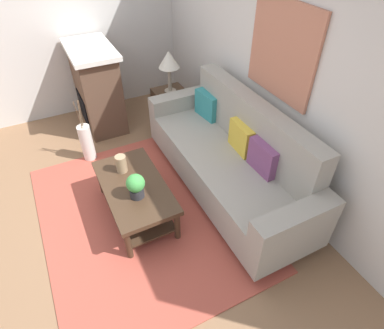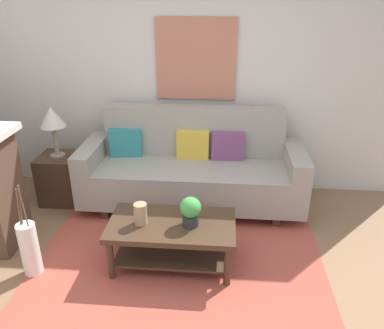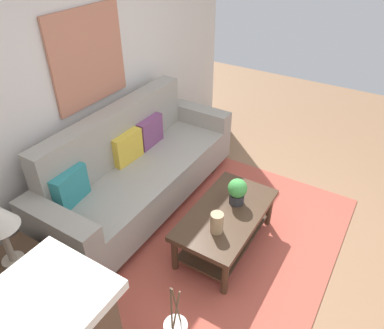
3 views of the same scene
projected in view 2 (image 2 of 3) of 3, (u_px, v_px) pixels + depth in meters
The scene contains 17 objects.
ground_plane at pixel (172, 300), 3.09m from camera, with size 9.12×9.12×0.00m, color #8C6647.
wall_back at pixel (194, 77), 4.42m from camera, with size 5.12×0.10×2.70m, color silver.
area_rug at pixel (180, 259), 3.54m from camera, with size 2.60×2.06×0.01m, color #B24C3D.
couch at pixel (192, 169), 4.31m from camera, with size 2.43×0.84×1.08m.
throw_pillow_teal at pixel (126, 143), 4.38m from camera, with size 0.36×0.12×0.32m, color teal.
throw_pillow_mustard at pixel (193, 145), 4.32m from camera, with size 0.36×0.12×0.32m, color gold.
throw_pillow_plum at pixel (228, 146), 4.29m from camera, with size 0.36×0.12×0.32m, color #7A4270.
coffee_table at pixel (172, 234), 3.38m from camera, with size 1.10×0.60×0.43m.
tabletop_vase at pixel (141, 214), 3.28m from camera, with size 0.11×0.11×0.19m, color tan.
potted_plant_tabletop at pixel (190, 211), 3.24m from camera, with size 0.18×0.18×0.26m.
side_table at pixel (61, 178), 4.45m from camera, with size 0.44×0.44×0.56m, color #422D1E.
table_lamp at pixel (52, 119), 4.15m from camera, with size 0.28×0.28×0.57m.
floor_vase at pixel (30, 249), 3.28m from camera, with size 0.16×0.16×0.50m, color white.
floor_vase_branch_a at pixel (23, 206), 3.10m from camera, with size 0.01×0.01×0.36m, color brown.
floor_vase_branch_b at pixel (20, 205), 3.12m from camera, with size 0.01×0.01×0.36m, color brown.
floor_vase_branch_c at pixel (18, 207), 3.09m from camera, with size 0.01×0.01×0.36m, color brown.
framed_painting at pixel (196, 59), 4.26m from camera, with size 0.89×0.03×0.89m, color #B77056.
Camera 2 is at (0.36, -2.34, 2.27)m, focal length 36.02 mm.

